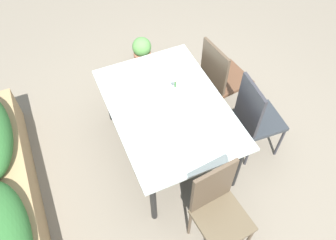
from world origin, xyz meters
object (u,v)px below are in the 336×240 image
object	(u,v)px
flower_vase	(175,88)
potted_plant	(142,53)
planter_box	(1,191)
dining_table	(168,111)
chair_end_left	(218,208)
chair_near_left	(255,116)
chair_near_right	(221,75)

from	to	relation	value
flower_vase	potted_plant	distance (m)	1.40
planter_box	dining_table	bearing A→B (deg)	-89.27
chair_end_left	chair_near_left	world-z (taller)	chair_near_left
chair_end_left	flower_vase	distance (m)	1.15
chair_end_left	potted_plant	world-z (taller)	chair_end_left
chair_end_left	chair_near_right	distance (m)	1.57
chair_end_left	chair_near_right	world-z (taller)	chair_end_left
potted_plant	planter_box	bearing A→B (deg)	125.95
flower_vase	potted_plant	xyz separation A→B (m)	(1.26, -0.11, -0.60)
planter_box	chair_near_left	bearing A→B (deg)	-97.27
chair_near_left	chair_end_left	bearing A→B (deg)	-45.41
chair_near_left	flower_vase	xyz separation A→B (m)	(0.43, 0.68, 0.28)
flower_vase	dining_table	bearing A→B (deg)	128.53
chair_end_left	flower_vase	world-z (taller)	chair_end_left
chair_end_left	potted_plant	bearing A→B (deg)	-101.36
chair_near_left	potted_plant	size ratio (longest dim) A/B	2.18
flower_vase	planter_box	xyz separation A→B (m)	(-0.11, 1.78, -0.49)
dining_table	potted_plant	distance (m)	1.43
dining_table	chair_near_right	bearing A→B (deg)	-67.40
planter_box	chair_end_left	bearing A→B (deg)	-121.17
potted_plant	chair_end_left	bearing A→B (deg)	174.38
chair_end_left	planter_box	world-z (taller)	chair_end_left
dining_table	chair_near_left	bearing A→B (deg)	-112.86
dining_table	chair_end_left	size ratio (longest dim) A/B	1.48
chair_near_left	flower_vase	bearing A→B (deg)	-118.24
chair_end_left	flower_vase	size ratio (longest dim) A/B	3.99
dining_table	potted_plant	xyz separation A→B (m)	(1.35, -0.23, -0.42)
chair_near_left	chair_near_right	bearing A→B (deg)	-175.96
dining_table	planter_box	world-z (taller)	planter_box
chair_near_right	chair_near_left	bearing A→B (deg)	-6.99
dining_table	chair_near_right	world-z (taller)	chair_near_right
dining_table	chair_near_right	xyz separation A→B (m)	(0.33, -0.79, -0.14)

